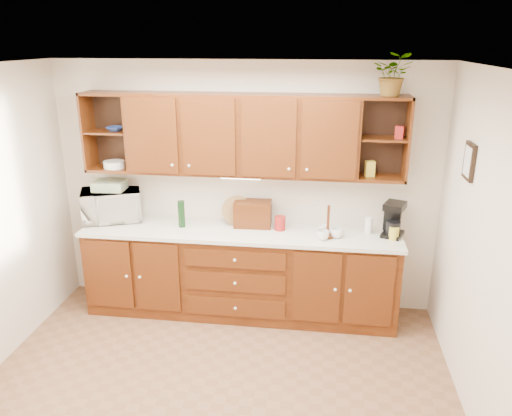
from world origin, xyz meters
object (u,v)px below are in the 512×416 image
(coffee_maker, at_px, (393,219))
(potted_plant, at_px, (393,74))
(microwave, at_px, (112,205))
(bread_box, at_px, (253,214))

(coffee_maker, xyz_separation_m, potted_plant, (-0.12, 0.01, 1.38))
(microwave, xyz_separation_m, potted_plant, (2.81, -0.04, 1.38))
(microwave, height_order, coffee_maker, coffee_maker)
(bread_box, bearing_deg, potted_plant, -5.36)
(microwave, xyz_separation_m, coffee_maker, (2.93, -0.05, -0.00))
(bread_box, relative_size, potted_plant, 0.98)
(bread_box, bearing_deg, microwave, 178.33)
(microwave, distance_m, coffee_maker, 2.93)
(bread_box, xyz_separation_m, potted_plant, (1.29, -0.06, 1.41))
(microwave, height_order, bread_box, microwave)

